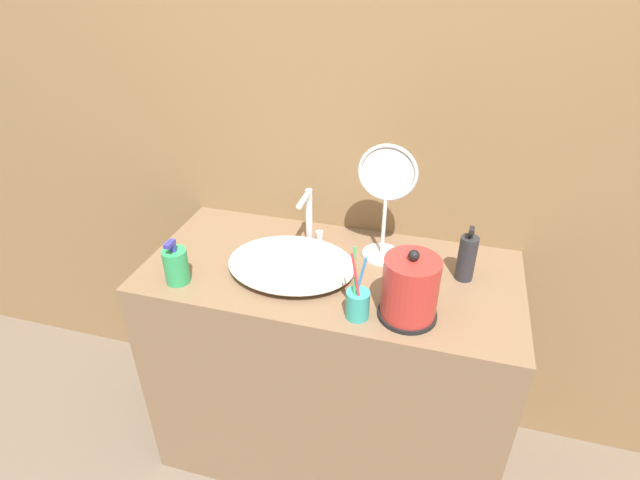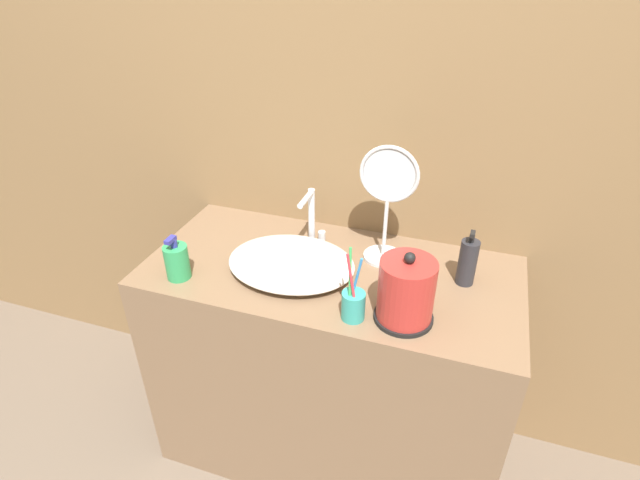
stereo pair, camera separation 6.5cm
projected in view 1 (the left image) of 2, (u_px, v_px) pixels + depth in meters
wall_back at (357, 82)px, 1.49m from camera, size 6.00×0.04×2.60m
vanity_counter at (329, 365)px, 1.73m from camera, size 1.14×0.53×0.81m
sink_basin at (291, 263)px, 1.49m from camera, size 0.39×0.31×0.06m
faucet at (310, 216)px, 1.60m from camera, size 0.06×0.11×0.19m
electric_kettle at (410, 291)px, 1.29m from camera, size 0.16×0.16×0.21m
toothbrush_cup at (358, 303)px, 1.31m from camera, size 0.06×0.06×0.21m
lotion_bottle at (467, 258)px, 1.44m from camera, size 0.05×0.05×0.18m
shampoo_bottle at (176, 265)px, 1.44m from camera, size 0.07×0.07×0.14m
vanity_mirror at (386, 196)px, 1.47m from camera, size 0.18×0.12×0.37m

